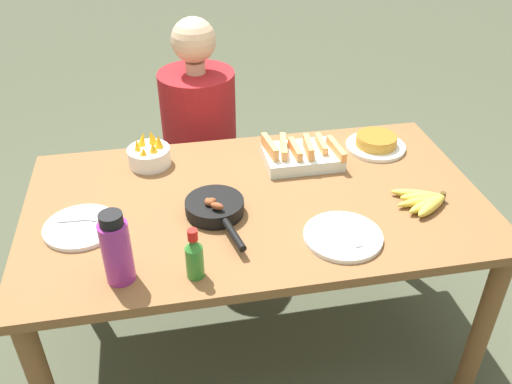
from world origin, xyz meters
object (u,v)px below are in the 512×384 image
object	(u,v)px
empty_plate_near_front	(81,227)
person_figure	(202,161)
melon_tray	(301,155)
skillet	(215,208)
fruit_bowl_mango	(149,154)
water_bottle	(116,249)
frittata_plate_center	(376,143)
empty_plate_far_left	(343,236)
hot_sauce_bottle	(194,256)
banana_bunch	(425,201)

from	to	relation	value
empty_plate_near_front	person_figure	world-z (taller)	person_figure
melon_tray	person_figure	xyz separation A→B (m)	(-0.36, 0.52, -0.30)
skillet	fruit_bowl_mango	bearing A→B (deg)	-163.79
empty_plate_near_front	water_bottle	world-z (taller)	water_bottle
melon_tray	skillet	size ratio (longest dim) A/B	0.84
frittata_plate_center	fruit_bowl_mango	distance (m)	0.92
melon_tray	empty_plate_far_left	world-z (taller)	melon_tray
melon_tray	person_figure	world-z (taller)	person_figure
frittata_plate_center	hot_sauce_bottle	distance (m)	1.02
fruit_bowl_mango	hot_sauce_bottle	bearing A→B (deg)	-80.27
hot_sauce_bottle	person_figure	bearing A→B (deg)	83.96
empty_plate_far_left	empty_plate_near_front	bearing A→B (deg)	166.06
person_figure	empty_plate_near_front	bearing A→B (deg)	-120.27
melon_tray	skillet	distance (m)	0.47
melon_tray	skillet	xyz separation A→B (m)	(-0.38, -0.28, -0.01)
skillet	frittata_plate_center	world-z (taller)	skillet
skillet	person_figure	xyz separation A→B (m)	(0.02, 0.80, -0.29)
frittata_plate_center	water_bottle	size ratio (longest dim) A/B	1.04
empty_plate_near_front	water_bottle	size ratio (longest dim) A/B	1.04
melon_tray	fruit_bowl_mango	bearing A→B (deg)	170.30
frittata_plate_center	empty_plate_far_left	bearing A→B (deg)	-120.55
water_bottle	hot_sauce_bottle	size ratio (longest dim) A/B	1.38
frittata_plate_center	person_figure	size ratio (longest dim) A/B	0.20
hot_sauce_bottle	person_figure	xyz separation A→B (m)	(0.12, 1.09, -0.34)
banana_bunch	person_figure	world-z (taller)	person_figure
melon_tray	empty_plate_far_left	xyz separation A→B (m)	(0.01, -0.49, -0.03)
banana_bunch	skillet	distance (m)	0.73
banana_bunch	skillet	world-z (taller)	skillet
skillet	water_bottle	bearing A→B (deg)	-62.70
melon_tray	empty_plate_near_front	world-z (taller)	melon_tray
skillet	hot_sauce_bottle	size ratio (longest dim) A/B	2.09
melon_tray	hot_sauce_bottle	size ratio (longest dim) A/B	1.75
skillet	empty_plate_near_front	bearing A→B (deg)	-103.02
melon_tray	hot_sauce_bottle	world-z (taller)	hot_sauce_bottle
skillet	empty_plate_far_left	distance (m)	0.44
empty_plate_far_left	fruit_bowl_mango	bearing A→B (deg)	135.63
frittata_plate_center	person_figure	world-z (taller)	person_figure
person_figure	melon_tray	bearing A→B (deg)	-55.79
melon_tray	fruit_bowl_mango	distance (m)	0.60
empty_plate_near_front	water_bottle	bearing A→B (deg)	-62.75
banana_bunch	empty_plate_far_left	size ratio (longest dim) A/B	0.77
banana_bunch	empty_plate_near_front	size ratio (longest dim) A/B	0.81
frittata_plate_center	person_figure	bearing A→B (deg)	145.62
skillet	water_bottle	distance (m)	0.42
banana_bunch	person_figure	xyz separation A→B (m)	(-0.71, 0.88, -0.28)
frittata_plate_center	empty_plate_near_front	xyz separation A→B (m)	(-1.15, -0.33, -0.02)
frittata_plate_center	water_bottle	bearing A→B (deg)	-149.67
empty_plate_near_front	fruit_bowl_mango	xyz separation A→B (m)	(0.24, 0.38, 0.04)
banana_bunch	fruit_bowl_mango	size ratio (longest dim) A/B	1.18
water_bottle	melon_tray	bearing A→B (deg)	38.24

